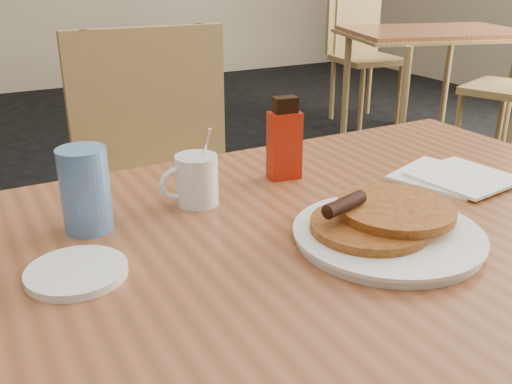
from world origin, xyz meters
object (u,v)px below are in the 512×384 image
Objects in this scene: neighbor_table at (434,37)px; blue_tumbler at (85,190)px; syrup_bottle at (284,141)px; pancake_plate at (385,229)px; coffee_mug at (196,179)px; main_table at (330,246)px; chair_neighbor_far at (361,43)px; chair_main_far at (165,177)px.

neighbor_table is 3.18m from blue_tumbler.
syrup_bottle is 0.40m from blue_tumbler.
coffee_mug is (-0.20, 0.27, 0.03)m from pancake_plate.
syrup_bottle is (0.04, 0.23, 0.12)m from main_table.
chair_neighbor_far is 3.68m from blue_tumbler.
neighbor_table is (2.23, 2.03, -0.01)m from main_table.
chair_neighbor_far reaches higher than pancake_plate.
chair_main_far is 6.98× the size of coffee_mug.
chair_main_far reaches higher than coffee_mug.
pancake_plate is at bearing -50.03° from coffee_mug.
pancake_plate is 0.32m from syrup_bottle.
blue_tumbler is (-0.40, -0.05, -0.01)m from syrup_bottle.
chair_main_far is 0.70m from blue_tumbler.
blue_tumbler is (-0.19, -0.01, 0.02)m from coffee_mug.
neighbor_table is 2.60m from chair_main_far.
main_table is at bearing -121.81° from chair_neighbor_far.
syrup_bottle is at bearing 13.63° from coffee_mug.
main_table is at bearing -92.81° from syrup_bottle.
coffee_mug is 0.21m from syrup_bottle.
neighbor_table is 7.74× the size of syrup_bottle.
neighbor_table is 1.32× the size of chair_neighbor_far.
chair_main_far reaches higher than main_table.
pancake_plate is 1.80× the size of syrup_bottle.
main_table is 9.32× the size of coffee_mug.
coffee_mug reaches higher than main_table.
main_table is at bearing -46.24° from coffee_mug.
blue_tumbler is (-0.40, 0.26, 0.05)m from pancake_plate.
main_table is at bearing -137.73° from neighbor_table.
blue_tumbler is (-0.33, -0.57, 0.23)m from chair_main_far.
pancake_plate is at bearing -120.45° from chair_neighbor_far.
pancake_plate is (-2.20, -2.85, 0.19)m from chair_neighbor_far.
coffee_mug is at bearing 130.57° from main_table.
main_table is 1.34× the size of chair_main_far.
coffee_mug is at bearing -142.48° from neighbor_table.
neighbor_table is at bearing 43.97° from pancake_plate.
blue_tumbler reaches higher than main_table.
neighbor_table is 2.83m from syrup_bottle.
neighbor_table is 1.29× the size of chair_main_far.
neighbor_table is at bearing 32.47° from chair_main_far.
pancake_plate is 2.09× the size of coffee_mug.
chair_main_far reaches higher than chair_neighbor_far.
neighbor_table is 3.02m from coffee_mug.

